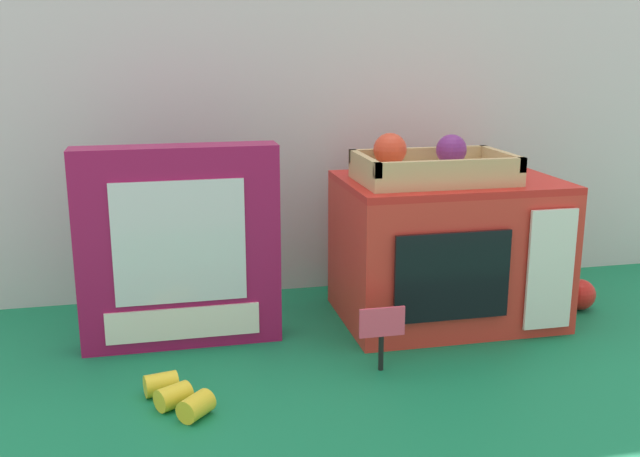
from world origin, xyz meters
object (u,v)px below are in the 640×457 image
object	(u,v)px
food_groups_crate	(430,167)
loose_toy_apple	(580,294)
cookie_set_box	(179,248)
price_sign	(382,329)
loose_toy_banana	(177,395)
toy_microwave	(448,250)

from	to	relation	value
food_groups_crate	loose_toy_apple	bearing A→B (deg)	-1.11
cookie_set_box	price_sign	distance (m)	0.35
price_sign	loose_toy_banana	xyz separation A→B (m)	(-0.30, -0.05, -0.05)
cookie_set_box	price_sign	size ratio (longest dim) A/B	3.26
toy_microwave	cookie_set_box	xyz separation A→B (m)	(-0.46, -0.02, 0.04)
toy_microwave	food_groups_crate	bearing A→B (deg)	-166.92
price_sign	loose_toy_banana	size ratio (longest dim) A/B	0.81
price_sign	loose_toy_apple	bearing A→B (deg)	21.41
toy_microwave	price_sign	world-z (taller)	toy_microwave
toy_microwave	price_sign	xyz separation A→B (m)	(-0.18, -0.19, -0.06)
loose_toy_banana	toy_microwave	bearing A→B (deg)	25.95
cookie_set_box	food_groups_crate	bearing A→B (deg)	0.72
cookie_set_box	loose_toy_apple	xyz separation A→B (m)	(0.72, -0.00, -0.13)
toy_microwave	loose_toy_apple	bearing A→B (deg)	-3.48
food_groups_crate	cookie_set_box	xyz separation A→B (m)	(-0.42, -0.01, -0.11)
food_groups_crate	loose_toy_banana	world-z (taller)	food_groups_crate
cookie_set_box	price_sign	bearing A→B (deg)	-31.01
loose_toy_banana	loose_toy_apple	size ratio (longest dim) A/B	2.17
cookie_set_box	loose_toy_banana	distance (m)	0.26
toy_microwave	food_groups_crate	xyz separation A→B (m)	(-0.04, -0.01, 0.15)
loose_toy_apple	cookie_set_box	bearing A→B (deg)	179.96
food_groups_crate	loose_toy_apple	size ratio (longest dim) A/B	4.48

